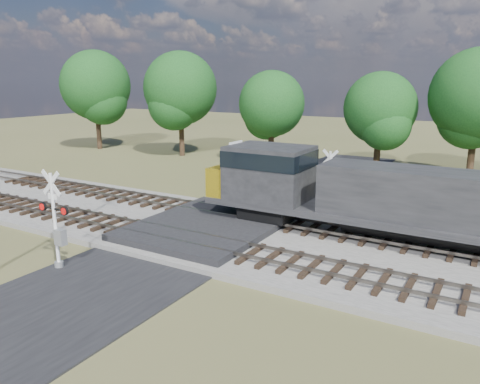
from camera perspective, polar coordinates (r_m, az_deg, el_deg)
The scene contains 10 objects.
ground at distance 25.46m, azimuth -4.38°, elevation -5.27°, with size 160.00×160.00×0.00m, color #4B4E2A.
ballast_bed at distance 22.12m, azimuth 18.51°, elevation -8.55°, with size 140.00×10.00×0.30m, color gray.
road at distance 25.44m, azimuth -4.38°, elevation -5.19°, with size 7.00×60.00×0.08m, color black.
crossing_panel at distance 25.75m, azimuth -3.76°, elevation -4.30°, with size 7.00×9.00×0.62m, color #262628.
track_near at distance 22.14m, azimuth -0.66°, elevation -7.06°, with size 140.00×2.60×0.33m.
track_far at distance 26.31m, azimuth 4.97°, elevation -3.71°, with size 140.00×2.60×0.33m.
crossing_signal_near at distance 21.95m, azimuth -21.41°, elevation -4.22°, with size 1.80×0.39×4.47m.
crossing_signal_far at distance 29.38m, azimuth 10.62°, elevation 0.55°, with size 1.64×0.36×4.08m.
equipment_shed at distance 31.50m, azimuth 20.50°, elevation 0.08°, with size 4.80×4.80×2.60m.
treeline at distance 40.42m, azimuth 19.68°, elevation 10.94°, with size 78.09×11.37×11.51m.
Camera 1 is at (13.82, -19.73, 8.24)m, focal length 35.00 mm.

